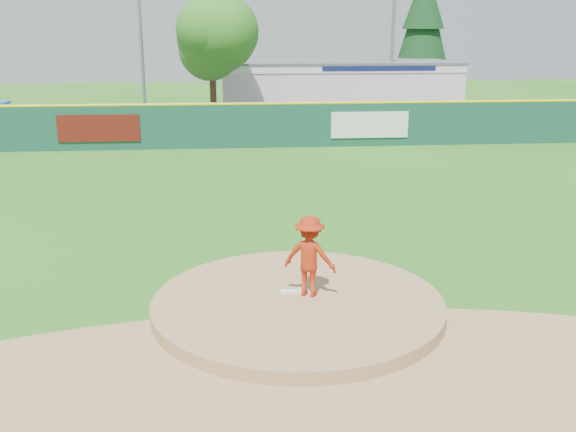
{
  "coord_description": "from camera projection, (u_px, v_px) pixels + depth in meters",
  "views": [
    {
      "loc": [
        -1.23,
        -11.13,
        5.07
      ],
      "look_at": [
        0.0,
        2.0,
        1.3
      ],
      "focal_mm": 40.0,
      "sensor_mm": 36.0,
      "label": 1
    }
  ],
  "objects": [
    {
      "name": "ground",
      "position": [
        298.0,
        311.0,
        12.16
      ],
      "size": [
        120.0,
        120.0,
        0.0
      ],
      "primitive_type": "plane",
      "color": "#286B19",
      "rests_on": "ground"
    },
    {
      "name": "pitchers_mound",
      "position": [
        298.0,
        311.0,
        12.16
      ],
      "size": [
        5.5,
        5.5,
        0.5
      ],
      "primitive_type": "cylinder",
      "color": "#9E774C",
      "rests_on": "ground"
    },
    {
      "name": "pitching_rubber",
      "position": [
        296.0,
        291.0,
        12.38
      ],
      "size": [
        0.6,
        0.15,
        0.04
      ],
      "primitive_type": "cube",
      "color": "white",
      "rests_on": "pitchers_mound"
    },
    {
      "name": "infield_dirt_arc",
      "position": [
        320.0,
        396.0,
        9.29
      ],
      "size": [
        15.4,
        15.4,
        0.01
      ],
      "primitive_type": "cylinder",
      "color": "#9E774C",
      "rests_on": "ground"
    },
    {
      "name": "parking_lot",
      "position": [
        249.0,
        122.0,
        38.01
      ],
      "size": [
        44.0,
        16.0,
        0.02
      ],
      "primitive_type": "cube",
      "color": "#38383A",
      "rests_on": "ground"
    },
    {
      "name": "pitcher",
      "position": [
        310.0,
        256.0,
        12.06
      ],
      "size": [
        1.16,
        0.95,
        1.56
      ],
      "primitive_type": "imported",
      "rotation": [
        0.0,
        0.0,
        2.71
      ],
      "color": "#A7270E",
      "rests_on": "pitchers_mound"
    },
    {
      "name": "van",
      "position": [
        308.0,
        124.0,
        32.14
      ],
      "size": [
        5.03,
        3.43,
        1.28
      ],
      "primitive_type": "imported",
      "rotation": [
        0.0,
        0.0,
        1.26
      ],
      "color": "white",
      "rests_on": "parking_lot"
    },
    {
      "name": "pool_building_grp",
      "position": [
        335.0,
        86.0,
        42.87
      ],
      "size": [
        15.2,
        8.2,
        3.31
      ],
      "color": "silver",
      "rests_on": "ground"
    },
    {
      "name": "fence_banners",
      "position": [
        237.0,
        127.0,
        28.97
      ],
      "size": [
        15.83,
        0.04,
        1.2
      ],
      "color": "#5A140C",
      "rests_on": "ground"
    },
    {
      "name": "outfield_fence",
      "position": [
        255.0,
        124.0,
        29.09
      ],
      "size": [
        40.0,
        0.14,
        2.07
      ],
      "color": "#144235",
      "rests_on": "ground"
    },
    {
      "name": "deciduous_tree",
      "position": [
        212.0,
        43.0,
        34.66
      ],
      "size": [
        5.6,
        5.6,
        7.36
      ],
      "color": "#382314",
      "rests_on": "ground"
    },
    {
      "name": "conifer_tree",
      "position": [
        423.0,
        26.0,
        46.26
      ],
      "size": [
        4.4,
        4.4,
        9.5
      ],
      "color": "#382314",
      "rests_on": "ground"
    },
    {
      "name": "light_pole_left",
      "position": [
        140.0,
        15.0,
        35.81
      ],
      "size": [
        1.75,
        0.25,
        11.0
      ],
      "color": "gray",
      "rests_on": "ground"
    },
    {
      "name": "light_pole_right",
      "position": [
        393.0,
        25.0,
        39.2
      ],
      "size": [
        1.75,
        0.25,
        10.0
      ],
      "color": "gray",
      "rests_on": "ground"
    }
  ]
}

